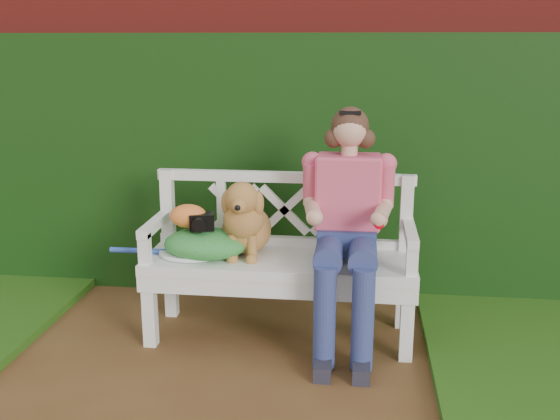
# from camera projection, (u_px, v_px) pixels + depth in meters

# --- Properties ---
(brick_wall) EXTENTS (10.00, 0.30, 2.20)m
(brick_wall) POSITION_uv_depth(u_px,v_px,m) (257.00, 125.00, 4.44)
(brick_wall) COLOR maroon
(brick_wall) RESTS_ON ground
(ivy_hedge) EXTENTS (10.00, 0.18, 1.70)m
(ivy_hedge) POSITION_uv_depth(u_px,v_px,m) (252.00, 167.00, 4.30)
(ivy_hedge) COLOR #0F3509
(ivy_hedge) RESTS_ON ground
(garden_bench) EXTENTS (1.64, 0.79, 0.48)m
(garden_bench) POSITION_uv_depth(u_px,v_px,m) (280.00, 297.00, 3.72)
(garden_bench) COLOR white
(garden_bench) RESTS_ON ground
(seated_woman) EXTENTS (0.67, 0.80, 1.25)m
(seated_woman) POSITION_uv_depth(u_px,v_px,m) (347.00, 235.00, 3.57)
(seated_woman) COLOR #F66070
(seated_woman) RESTS_ON ground
(dog) EXTENTS (0.38, 0.46, 0.45)m
(dog) POSITION_uv_depth(u_px,v_px,m) (246.00, 216.00, 3.65)
(dog) COLOR #9A6233
(dog) RESTS_ON garden_bench
(tennis_racket) EXTENTS (0.72, 0.42, 0.03)m
(tennis_racket) POSITION_uv_depth(u_px,v_px,m) (185.00, 252.00, 3.68)
(tennis_racket) COLOR white
(tennis_racket) RESTS_ON garden_bench
(green_bag) EXTENTS (0.58, 0.52, 0.16)m
(green_bag) POSITION_uv_depth(u_px,v_px,m) (206.00, 243.00, 3.65)
(green_bag) COLOR #1E7826
(green_bag) RESTS_ON garden_bench
(camera_item) EXTENTS (0.15, 0.13, 0.09)m
(camera_item) POSITION_uv_depth(u_px,v_px,m) (202.00, 221.00, 3.61)
(camera_item) COLOR black
(camera_item) RESTS_ON green_bag
(baseball_glove) EXTENTS (0.24, 0.20, 0.13)m
(baseball_glove) POSITION_uv_depth(u_px,v_px,m) (188.00, 216.00, 3.64)
(baseball_glove) COLOR orange
(baseball_glove) RESTS_ON green_bag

